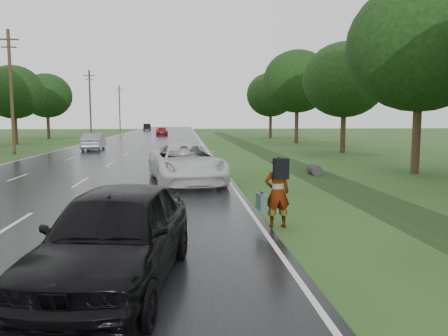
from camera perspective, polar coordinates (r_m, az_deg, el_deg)
ground at (r=13.38m, az=-25.90°, el=-6.88°), size 220.00×220.00×0.00m
road at (r=57.44m, az=-9.93°, el=3.52°), size 14.00×180.00×0.04m
edge_stripe_east at (r=57.28m, az=-3.17°, el=3.62°), size 0.12×180.00×0.01m
edge_stripe_west at (r=58.38m, az=-16.56°, el=3.41°), size 0.12×180.00×0.01m
center_line at (r=57.44m, az=-9.93°, el=3.54°), size 0.12×180.00×0.01m
drainage_ditch at (r=31.75m, az=7.15°, el=1.22°), size 2.20×120.00×0.56m
utility_pole_mid at (r=39.75m, az=-26.04°, el=9.12°), size 1.60×0.26×10.00m
utility_pole_far at (r=68.63m, az=-17.08°, el=8.13°), size 1.60×0.26×10.00m
utility_pole_distant at (r=98.19m, az=-13.48°, el=7.67°), size 1.60×0.26×10.00m
tree_east_b at (r=25.62m, az=24.32°, el=14.34°), size 7.60×7.60×10.11m
tree_east_c at (r=38.73m, az=15.48°, el=11.02°), size 7.00×7.00×9.29m
tree_east_d at (r=52.02m, az=9.56°, el=11.08°), size 8.00×8.00×10.76m
tree_east_f at (r=65.52m, az=6.14°, el=9.49°), size 7.20×7.20×9.62m
tree_west_d at (r=54.63m, az=-25.79°, el=8.91°), size 6.60×6.60×8.80m
tree_west_f at (r=68.10m, az=-22.12°, el=8.74°), size 7.00×7.00×9.29m
pedestrian at (r=11.83m, az=6.88°, el=-3.06°), size 0.90×0.75×1.92m
white_pickup at (r=19.82m, az=-4.94°, el=0.63°), size 3.92×6.74×1.77m
dark_sedan at (r=7.92m, az=-14.03°, el=-8.50°), size 2.82×5.44×1.77m
silver_sedan at (r=41.54m, az=-16.69°, el=3.32°), size 1.92×4.81×1.56m
far_car_red at (r=73.41m, az=-8.13°, el=4.74°), size 2.29×4.90×1.38m
far_car_dark at (r=106.45m, az=-10.05°, el=5.30°), size 2.26×4.98×1.58m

